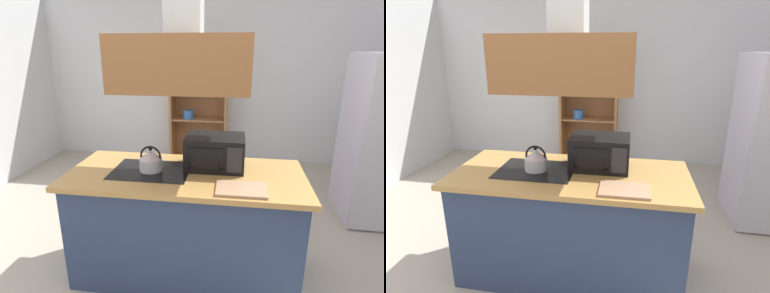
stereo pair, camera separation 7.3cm
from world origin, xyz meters
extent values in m
plane|color=#A59D8A|center=(0.00, 0.00, 0.00)|extent=(7.80, 7.80, 0.00)
cube|color=silver|center=(0.00, 3.00, 1.35)|extent=(6.00, 0.12, 2.70)
cube|color=navy|center=(-0.14, 0.08, 0.43)|extent=(1.74, 0.74, 0.86)
cube|color=#AF8343|center=(-0.14, 0.08, 0.88)|extent=(1.82, 0.82, 0.04)
cube|color=black|center=(-0.41, 0.08, 0.90)|extent=(0.60, 0.45, 0.00)
cube|color=brown|center=(-0.14, 0.08, 1.72)|extent=(0.90, 0.70, 0.36)
cube|color=#9A673B|center=(-0.80, 2.74, 0.91)|extent=(0.04, 0.40, 1.82)
cube|color=#9A673B|center=(0.07, 2.74, 0.91)|extent=(0.04, 0.40, 1.82)
cube|color=#9A673B|center=(-0.36, 2.74, 1.81)|extent=(0.91, 0.40, 0.03)
cube|color=#9A673B|center=(-0.36, 2.74, 0.04)|extent=(0.91, 0.40, 0.08)
cube|color=#9A673B|center=(-0.36, 2.93, 0.91)|extent=(0.91, 0.02, 1.82)
cube|color=#9A673B|center=(-0.36, 2.74, 0.73)|extent=(0.83, 0.36, 0.02)
cube|color=#9A673B|center=(-0.36, 2.74, 1.18)|extent=(0.83, 0.36, 0.02)
cylinder|color=#3065A8|center=(-0.53, 2.69, 0.77)|extent=(0.18, 0.18, 0.05)
cylinder|color=#3162A8|center=(-0.53, 2.69, 0.81)|extent=(0.17, 0.17, 0.05)
cylinder|color=#3666A3|center=(-0.53, 2.69, 0.86)|extent=(0.16, 0.16, 0.05)
cylinder|color=silver|center=(-0.26, 2.70, 1.26)|extent=(0.01, 0.01, 0.12)
cone|color=silver|center=(-0.26, 2.70, 1.36)|extent=(0.07, 0.07, 0.08)
cylinder|color=silver|center=(-0.11, 2.70, 1.26)|extent=(0.01, 0.01, 0.12)
cone|color=silver|center=(-0.11, 2.70, 1.36)|extent=(0.07, 0.07, 0.08)
cylinder|color=#B7B6BE|center=(-0.41, 0.08, 0.95)|extent=(0.18, 0.18, 0.10)
cone|color=#C0B4BA|center=(-0.41, 0.08, 1.03)|extent=(0.17, 0.17, 0.06)
sphere|color=black|center=(-0.41, 0.08, 1.08)|extent=(0.03, 0.03, 0.03)
torus|color=black|center=(-0.41, 0.08, 1.02)|extent=(0.17, 0.02, 0.17)
cube|color=#A5805D|center=(0.29, -0.17, 0.91)|extent=(0.34, 0.24, 0.02)
cube|color=black|center=(0.08, 0.23, 1.03)|extent=(0.46, 0.34, 0.26)
cube|color=black|center=(0.02, 0.06, 1.03)|extent=(0.26, 0.01, 0.17)
cube|color=#262628|center=(0.23, 0.06, 1.03)|extent=(0.11, 0.01, 0.20)
camera|label=1|loc=(0.23, -2.08, 1.81)|focal=28.66mm
camera|label=2|loc=(0.31, -2.07, 1.81)|focal=28.66mm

